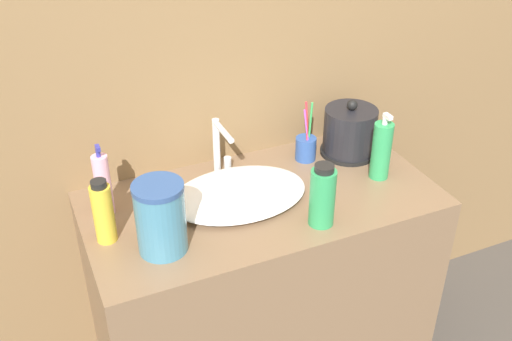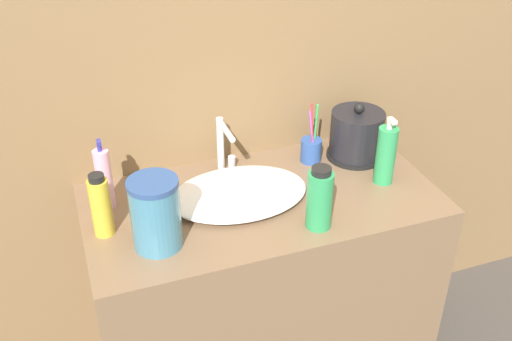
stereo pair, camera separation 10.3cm
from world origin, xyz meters
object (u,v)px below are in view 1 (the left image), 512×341
at_px(faucet, 220,145).
at_px(electric_kettle, 350,133).
at_px(toothbrush_cup, 306,147).
at_px(mouthwash_bottle, 103,212).
at_px(hand_cream_bottle, 322,196).
at_px(shampoo_bottle, 381,150).
at_px(water_pitcher, 161,218).
at_px(lotion_bottle, 103,185).

height_order(faucet, electric_kettle, electric_kettle).
bearing_deg(faucet, toothbrush_cup, -6.04).
bearing_deg(mouthwash_bottle, faucet, 25.54).
height_order(electric_kettle, hand_cream_bottle, electric_kettle).
distance_m(faucet, hand_cream_bottle, 0.39).
bearing_deg(shampoo_bottle, electric_kettle, 93.23).
relative_size(toothbrush_cup, mouthwash_bottle, 1.14).
xyz_separation_m(hand_cream_bottle, water_pitcher, (-0.43, 0.07, 0.01)).
distance_m(shampoo_bottle, water_pitcher, 0.71).
distance_m(electric_kettle, hand_cream_bottle, 0.41).
distance_m(electric_kettle, lotion_bottle, 0.80).
xyz_separation_m(faucet, mouthwash_bottle, (-0.40, -0.19, -0.01)).
bearing_deg(toothbrush_cup, lotion_bottle, -176.82).
bearing_deg(lotion_bottle, hand_cream_bottle, -28.63).
xyz_separation_m(faucet, water_pitcher, (-0.27, -0.29, -0.00)).
bearing_deg(water_pitcher, mouthwash_bottle, 142.30).
height_order(toothbrush_cup, hand_cream_bottle, toothbrush_cup).
height_order(faucet, shampoo_bottle, shampoo_bottle).
bearing_deg(water_pitcher, hand_cream_bottle, -9.02).
bearing_deg(electric_kettle, toothbrush_cup, 171.44).
relative_size(faucet, electric_kettle, 0.94).
bearing_deg(shampoo_bottle, toothbrush_cup, 130.05).
distance_m(faucet, toothbrush_cup, 0.29).
height_order(hand_cream_bottle, water_pitcher, water_pitcher).
height_order(lotion_bottle, hand_cream_bottle, lotion_bottle).
distance_m(toothbrush_cup, hand_cream_bottle, 0.35).
bearing_deg(hand_cream_bottle, toothbrush_cup, 69.06).
relative_size(electric_kettle, toothbrush_cup, 0.92).
height_order(electric_kettle, toothbrush_cup, toothbrush_cup).
distance_m(hand_cream_bottle, water_pitcher, 0.43).
distance_m(electric_kettle, mouthwash_bottle, 0.84).
bearing_deg(mouthwash_bottle, hand_cream_bottle, -16.61).
bearing_deg(hand_cream_bottle, water_pitcher, 170.98).
height_order(faucet, lotion_bottle, lotion_bottle).
bearing_deg(shampoo_bottle, water_pitcher, -174.36).
bearing_deg(shampoo_bottle, faucet, 153.77).
bearing_deg(hand_cream_bottle, mouthwash_bottle, 163.39).
bearing_deg(toothbrush_cup, hand_cream_bottle, -110.94).
relative_size(electric_kettle, mouthwash_bottle, 1.04).
bearing_deg(faucet, water_pitcher, -133.30).
xyz_separation_m(lotion_bottle, hand_cream_bottle, (0.53, -0.29, -0.00)).
height_order(toothbrush_cup, lotion_bottle, lotion_bottle).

